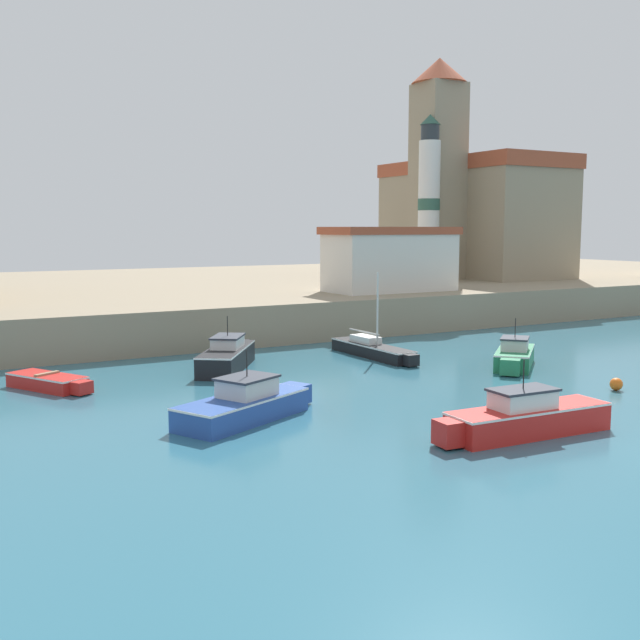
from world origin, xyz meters
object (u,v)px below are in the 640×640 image
motorboat_blue_0 (246,404)px  lighthouse (429,201)px  dinghy_red_2 (49,381)px  motorboat_red_5 (525,417)px  mooring_buoy (616,384)px  church (468,211)px  motorboat_black_3 (227,356)px  harbor_shed_near_wharf (390,259)px  motorboat_green_1 (514,356)px  sailboat_black_4 (373,349)px

motorboat_blue_0 → lighthouse: lighthouse is taller
dinghy_red_2 → motorboat_red_5: size_ratio=0.65×
motorboat_red_5 → lighthouse: lighthouse is taller
dinghy_red_2 → mooring_buoy: dinghy_red_2 is taller
dinghy_red_2 → church: church is taller
dinghy_red_2 → lighthouse: 36.37m
motorboat_black_3 → church: church is taller
lighthouse → motorboat_blue_0: bearing=-136.9°
dinghy_red_2 → harbor_shed_near_wharf: harbor_shed_near_wharf is taller
lighthouse → harbor_shed_near_wharf: size_ratio=1.47×
motorboat_green_1 → church: bearing=53.8°
motorboat_red_5 → harbor_shed_near_wharf: 27.24m
motorboat_green_1 → mooring_buoy: 5.75m
motorboat_green_1 → motorboat_red_5: (-7.94, -8.76, 0.04)m
motorboat_green_1 → harbor_shed_near_wharf: 16.47m
motorboat_red_5 → harbor_shed_near_wharf: bearing=64.5°
motorboat_black_3 → lighthouse: lighthouse is taller
motorboat_blue_0 → dinghy_red_2: 9.68m
motorboat_black_3 → motorboat_green_1: bearing=-27.3°
motorboat_black_3 → motorboat_red_5: size_ratio=0.91×
motorboat_blue_0 → motorboat_green_1: size_ratio=1.34×
sailboat_black_4 → lighthouse: lighthouse is taller
motorboat_blue_0 → motorboat_black_3: size_ratio=1.03×
dinghy_red_2 → lighthouse: lighthouse is taller
motorboat_black_3 → motorboat_blue_0: bearing=-108.3°
motorboat_blue_0 → mooring_buoy: motorboat_blue_0 is taller
sailboat_black_4 → motorboat_red_5: sailboat_black_4 is taller
dinghy_red_2 → motorboat_black_3: (7.92, 0.56, 0.29)m
motorboat_black_3 → sailboat_black_4: (7.62, -0.52, -0.21)m
mooring_buoy → lighthouse: size_ratio=0.04×
sailboat_black_4 → church: (23.07, 20.22, 7.52)m
motorboat_black_3 → harbor_shed_near_wharf: size_ratio=0.65×
dinghy_red_2 → motorboat_black_3: size_ratio=0.72×
dinghy_red_2 → sailboat_black_4: (15.55, 0.04, 0.08)m
motorboat_blue_0 → mooring_buoy: size_ratio=11.60×
motorboat_green_1 → lighthouse: lighthouse is taller
motorboat_green_1 → dinghy_red_2: 20.52m
motorboat_red_5 → motorboat_black_3: bearing=104.7°
motorboat_blue_0 → sailboat_black_4: sailboat_black_4 is taller
motorboat_black_3 → church: (30.69, 19.70, 7.31)m
harbor_shed_near_wharf → motorboat_green_1: bearing=-103.2°
motorboat_red_5 → church: size_ratio=0.36×
motorboat_green_1 → sailboat_black_4: (-4.21, 5.60, -0.13)m
motorboat_green_1 → mooring_buoy: (-0.03, -5.74, -0.28)m
motorboat_black_3 → mooring_buoy: motorboat_black_3 is taller
sailboat_black_4 → mooring_buoy: 12.09m
motorboat_black_3 → lighthouse: (23.49, 15.83, 7.91)m
motorboat_blue_0 → lighthouse: 37.01m
motorboat_black_3 → sailboat_black_4: bearing=-3.9°
motorboat_green_1 → lighthouse: bearing=62.0°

